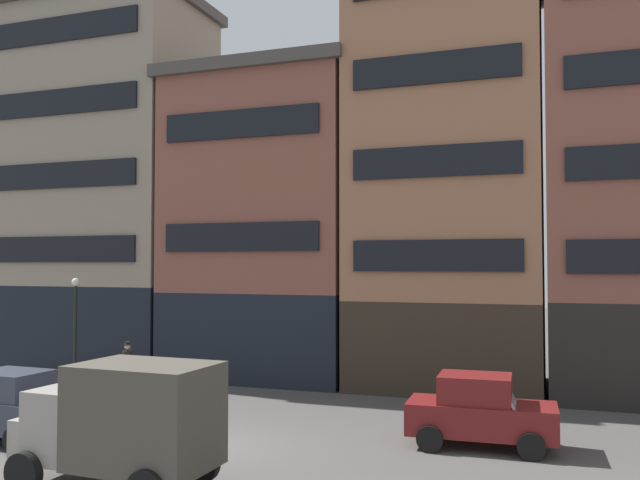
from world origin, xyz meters
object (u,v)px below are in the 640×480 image
object	(u,v)px
delivery_truck_near	(122,420)
sedan_dark	(7,406)
pedestrian_officer	(127,364)
sedan_light	(480,411)
streetlamp_curbside	(75,315)

from	to	relation	value
delivery_truck_near	sedan_dark	world-z (taller)	delivery_truck_near
delivery_truck_near	sedan_dark	xyz separation A→B (m)	(-5.17, 2.19, -0.51)
pedestrian_officer	sedan_dark	bearing A→B (deg)	-80.23
sedan_dark	sedan_light	world-z (taller)	same
sedan_dark	pedestrian_officer	distance (m)	7.02
pedestrian_officer	sedan_light	bearing A→B (deg)	-14.71
delivery_truck_near	streetlamp_curbside	world-z (taller)	streetlamp_curbside
pedestrian_officer	delivery_truck_near	bearing A→B (deg)	-55.11
sedan_dark	streetlamp_curbside	size ratio (longest dim) A/B	0.91
sedan_dark	sedan_light	distance (m)	12.37
sedan_dark	pedestrian_officer	xyz separation A→B (m)	(-1.19, 6.92, 0.07)
streetlamp_curbside	pedestrian_officer	bearing A→B (deg)	-7.32
sedan_dark	sedan_light	bearing A→B (deg)	16.40
sedan_light	delivery_truck_near	bearing A→B (deg)	-139.67
sedan_light	streetlamp_curbside	xyz separation A→B (m)	(-15.70, 3.77, 1.76)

